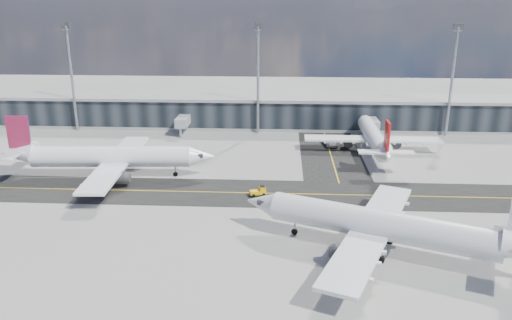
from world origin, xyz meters
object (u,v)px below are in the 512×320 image
(airliner_near, at_px, (384,226))
(baggage_tug, at_px, (259,191))
(airliner_af, at_px, (108,157))
(service_van, at_px, (330,142))
(airliner_redtail, at_px, (374,137))

(airliner_near, distance_m, baggage_tug, 28.01)
(airliner_af, height_order, airliner_near, airliner_near)
(service_van, bearing_deg, airliner_redtail, -38.45)
(baggage_tug, bearing_deg, service_van, 140.41)
(airliner_redtail, height_order, baggage_tug, airliner_redtail)
(airliner_af, bearing_deg, baggage_tug, 70.98)
(airliner_redtail, xyz_separation_m, baggage_tug, (-25.48, -28.82, -2.80))
(baggage_tug, height_order, service_van, baggage_tug)
(airliner_af, distance_m, airliner_redtail, 59.98)
(airliner_af, bearing_deg, airliner_near, 56.21)
(airliner_af, distance_m, baggage_tug, 32.49)
(airliner_near, bearing_deg, baggage_tug, 64.36)
(airliner_near, xyz_separation_m, baggage_tug, (-18.64, 20.64, -3.28))
(airliner_redtail, bearing_deg, baggage_tug, -130.72)
(airliner_redtail, distance_m, service_van, 11.28)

